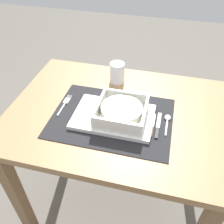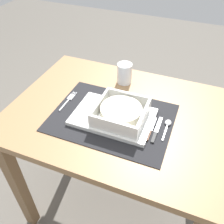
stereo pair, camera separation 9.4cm
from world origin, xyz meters
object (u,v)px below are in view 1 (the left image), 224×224
Objects in this scene: butter_knife at (158,127)px; bread_knife at (152,126)px; dining_table at (117,131)px; porridge_bowl at (122,112)px; drinking_glass at (117,74)px; spoon at (167,119)px; fork at (65,103)px.

butter_knife is 1.10× the size of bread_knife.
porridge_bowl reaches higher than dining_table.
porridge_bowl is at bearing -73.24° from drinking_glass.
drinking_glass is (-0.25, 0.22, 0.03)m from spoon.
drinking_glass is (-0.08, 0.26, -0.00)m from porridge_bowl.
butter_knife is at bearing -50.39° from drinking_glass.
dining_table is at bearing 157.84° from butter_knife.
dining_table is at bearing -75.89° from drinking_glass.
drinking_glass is (-0.05, 0.21, 0.16)m from dining_table.
drinking_glass reaches higher than spoon.
bread_knife is (0.37, -0.05, 0.00)m from fork.
dining_table is 7.83× the size of spoon.
drinking_glass reaches higher than fork.
porridge_bowl is 1.36× the size of fork.
dining_table is at bearing 174.68° from spoon.
fork is 1.44× the size of drinking_glass.
drinking_glass reaches higher than butter_knife.
butter_knife is (0.14, -0.01, -0.04)m from porridge_bowl.
drinking_glass is (-0.20, 0.27, 0.04)m from bread_knife.
dining_table is at bearing 116.96° from porridge_bowl.
porridge_bowl is 0.18m from spoon.
porridge_bowl is 0.25m from fork.
fork is at bearing -176.90° from dining_table.
fork is 0.96× the size of butter_knife.
bread_knife is (-0.02, -0.00, 0.00)m from butter_knife.
bread_knife is (0.12, -0.01, -0.04)m from porridge_bowl.
bread_knife is at bearing -22.71° from dining_table.
spoon is 0.80× the size of butter_knife.
butter_knife is at bearing -7.60° from fork.
drinking_glass is at bearing 126.66° from butter_knife.
porridge_bowl is at bearing -63.04° from dining_table.
fork is at bearing 178.07° from bread_knife.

